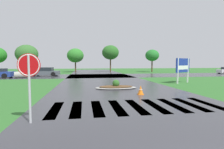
{
  "coord_description": "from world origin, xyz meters",
  "views": [
    {
      "loc": [
        -2.34,
        -2.03,
        2.0
      ],
      "look_at": [
        -0.15,
        11.89,
        1.07
      ],
      "focal_mm": 28.25,
      "sensor_mm": 36.0,
      "label": 1
    }
  ],
  "objects": [
    {
      "name": "drainage_pipe_stack",
      "position": [
        -10.66,
        22.82,
        0.42
      ],
      "size": [
        1.6,
        1.11,
        0.84
      ],
      "color": "#9E9B93",
      "rests_on": "ground"
    },
    {
      "name": "stop_sign",
      "position": [
        -4.13,
        4.07,
        1.71
      ],
      "size": [
        0.76,
        0.14,
        2.31
      ],
      "rotation": [
        0.0,
        0.0,
        -0.13
      ],
      "color": "#B2B5BA",
      "rests_on": "ground"
    },
    {
      "name": "crosswalk_stripes",
      "position": [
        -0.0,
        5.69,
        0.0
      ],
      "size": [
        7.65,
        2.86,
        0.01
      ],
      "color": "white",
      "rests_on": "ground"
    },
    {
      "name": "car_dark_suv",
      "position": [
        -8.19,
        26.0,
        0.61
      ],
      "size": [
        4.24,
        2.38,
        1.31
      ],
      "rotation": [
        0.0,
        0.0,
        3.07
      ],
      "color": "#4C545B",
      "rests_on": "ground"
    },
    {
      "name": "background_treeline",
      "position": [
        -6.91,
        35.65,
        3.75
      ],
      "size": [
        35.13,
        6.74,
        5.88
      ],
      "color": "#4C3823",
      "rests_on": "ground"
    },
    {
      "name": "asphalt_cross_road",
      "position": [
        0.0,
        25.11,
        0.0
      ],
      "size": [
        90.0,
        8.52,
        0.01
      ],
      "primitive_type": "cube",
      "color": "#35353A",
      "rests_on": "ground"
    },
    {
      "name": "traffic_cone",
      "position": [
        1.16,
        8.57,
        0.28
      ],
      "size": [
        0.37,
        0.37,
        0.58
      ],
      "color": "orange",
      "rests_on": "ground"
    },
    {
      "name": "median_island",
      "position": [
        0.11,
        11.49,
        0.14
      ],
      "size": [
        3.23,
        1.74,
        0.68
      ],
      "color": "#9E9B93",
      "rests_on": "ground"
    },
    {
      "name": "asphalt_roadway",
      "position": [
        0.0,
        10.0,
        0.0
      ],
      "size": [
        9.47,
        80.0,
        0.01
      ],
      "primitive_type": "cube",
      "color": "#35353A",
      "rests_on": "ground"
    },
    {
      "name": "estate_billboard",
      "position": [
        7.27,
        14.03,
        1.63
      ],
      "size": [
        2.12,
        1.27,
        2.49
      ],
      "rotation": [
        0.0,
        0.0,
        3.66
      ],
      "color": "white",
      "rests_on": "ground"
    }
  ]
}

